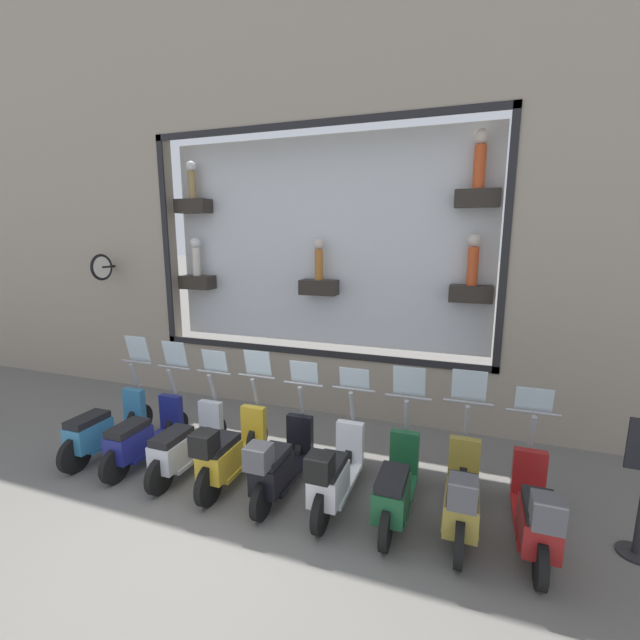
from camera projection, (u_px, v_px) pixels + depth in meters
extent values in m
plane|color=#66635E|center=(214.00, 517.00, 5.15)|extent=(120.00, 120.00, 0.00)
cube|color=gray|center=(317.00, 380.00, 8.37)|extent=(0.40, 6.53, 1.12)
cube|color=black|center=(312.00, 124.00, 7.28)|extent=(0.04, 6.53, 0.12)
cube|color=black|center=(313.00, 352.00, 8.06)|extent=(0.04, 6.53, 0.12)
cube|color=black|center=(506.00, 245.00, 6.61)|extent=(0.04, 0.12, 4.16)
cube|color=black|center=(166.00, 243.00, 8.73)|extent=(0.04, 0.12, 4.16)
cube|color=silver|center=(323.00, 243.00, 8.19)|extent=(0.04, 6.29, 3.92)
cube|color=#28231E|center=(477.00, 198.00, 6.93)|extent=(0.36, 0.71, 0.28)
cylinder|color=#CC4C23|center=(479.00, 167.00, 6.84)|extent=(0.19, 0.19, 0.68)
sphere|color=beige|center=(482.00, 137.00, 6.75)|extent=(0.25, 0.25, 0.25)
cube|color=#28231E|center=(193.00, 206.00, 8.75)|extent=(0.36, 0.71, 0.28)
cylinder|color=#9E7F4C|center=(192.00, 185.00, 8.67)|extent=(0.15, 0.15, 0.54)
sphere|color=white|center=(191.00, 166.00, 8.60)|extent=(0.20, 0.20, 0.20)
cube|color=#28231E|center=(471.00, 294.00, 7.23)|extent=(0.36, 0.71, 0.28)
cylinder|color=#CC4C23|center=(473.00, 266.00, 7.14)|extent=(0.18, 0.18, 0.64)
sphere|color=beige|center=(475.00, 240.00, 7.06)|extent=(0.23, 0.23, 0.23)
cube|color=#28231E|center=(319.00, 287.00, 8.14)|extent=(0.36, 0.71, 0.28)
cylinder|color=#B26B2D|center=(319.00, 265.00, 8.06)|extent=(0.16, 0.16, 0.57)
sphere|color=beige|center=(319.00, 244.00, 7.98)|extent=(0.21, 0.21, 0.21)
cube|color=#28231E|center=(197.00, 282.00, 9.05)|extent=(0.36, 0.71, 0.28)
cylinder|color=silver|center=(196.00, 262.00, 8.97)|extent=(0.16, 0.16, 0.58)
sphere|color=white|center=(195.00, 243.00, 8.89)|extent=(0.21, 0.21, 0.21)
cylinder|color=black|center=(108.00, 267.00, 9.14)|extent=(0.35, 0.05, 0.05)
torus|color=black|center=(102.00, 267.00, 8.98)|extent=(0.56, 0.06, 0.56)
cylinder|color=white|center=(102.00, 267.00, 8.98)|extent=(0.46, 0.03, 0.46)
cylinder|color=black|center=(526.00, 489.00, 5.32)|extent=(0.47, 0.09, 0.47)
cylinder|color=black|center=(540.00, 564.00, 4.10)|extent=(0.47, 0.09, 0.47)
cube|color=maroon|center=(532.00, 523.00, 4.72)|extent=(1.02, 0.38, 0.06)
cube|color=maroon|center=(538.00, 527.00, 4.33)|extent=(0.61, 0.35, 0.36)
cube|color=black|center=(541.00, 507.00, 4.29)|extent=(0.58, 0.31, 0.10)
cube|color=maroon|center=(529.00, 472.00, 5.16)|extent=(0.12, 0.37, 0.56)
cylinder|color=gray|center=(532.00, 431.00, 5.13)|extent=(0.20, 0.06, 0.45)
cylinder|color=gray|center=(533.00, 412.00, 5.15)|extent=(0.04, 0.61, 0.04)
cube|color=silver|center=(534.00, 399.00, 5.16)|extent=(0.08, 0.42, 0.30)
cube|color=#4C4C51|center=(548.00, 512.00, 3.95)|extent=(0.28, 0.28, 0.28)
cylinder|color=black|center=(463.00, 477.00, 5.54)|extent=(0.53, 0.09, 0.53)
cylinder|color=black|center=(459.00, 541.00, 4.37)|extent=(0.53, 0.09, 0.53)
cube|color=olive|center=(461.00, 506.00, 4.96)|extent=(1.02, 0.38, 0.06)
cube|color=olive|center=(461.00, 509.00, 4.57)|extent=(0.61, 0.35, 0.36)
cube|color=black|center=(463.00, 490.00, 4.53)|extent=(0.58, 0.31, 0.10)
cube|color=olive|center=(464.00, 459.00, 5.40)|extent=(0.12, 0.37, 0.56)
cylinder|color=gray|center=(467.00, 420.00, 5.37)|extent=(0.20, 0.06, 0.45)
cylinder|color=gray|center=(468.00, 402.00, 5.39)|extent=(0.04, 0.61, 0.04)
cube|color=silver|center=(469.00, 385.00, 5.39)|extent=(0.10, 0.42, 0.42)
cube|color=#4C4C51|center=(463.00, 492.00, 4.20)|extent=(0.28, 0.28, 0.28)
cylinder|color=black|center=(405.00, 467.00, 5.82)|extent=(0.47, 0.09, 0.47)
cylinder|color=black|center=(386.00, 529.00, 4.60)|extent=(0.47, 0.09, 0.47)
cube|color=#19512D|center=(397.00, 496.00, 5.21)|extent=(1.02, 0.38, 0.06)
cube|color=#19512D|center=(392.00, 497.00, 4.83)|extent=(0.61, 0.35, 0.36)
cube|color=black|center=(392.00, 479.00, 4.78)|extent=(0.58, 0.31, 0.10)
cube|color=#19512D|center=(404.00, 451.00, 5.65)|extent=(0.12, 0.37, 0.56)
cylinder|color=gray|center=(407.00, 414.00, 5.62)|extent=(0.20, 0.06, 0.45)
cylinder|color=gray|center=(408.00, 397.00, 5.65)|extent=(0.04, 0.61, 0.04)
cube|color=silver|center=(409.00, 381.00, 5.64)|extent=(0.10, 0.42, 0.41)
cylinder|color=black|center=(352.00, 457.00, 6.05)|extent=(0.50, 0.09, 0.50)
cylinder|color=black|center=(321.00, 512.00, 4.86)|extent=(0.50, 0.09, 0.50)
cube|color=silver|center=(338.00, 483.00, 5.46)|extent=(1.02, 0.38, 0.06)
cube|color=silver|center=(329.00, 483.00, 5.07)|extent=(0.61, 0.35, 0.36)
cube|color=black|center=(329.00, 466.00, 5.03)|extent=(0.58, 0.31, 0.10)
cube|color=silver|center=(350.00, 441.00, 5.90)|extent=(0.12, 0.37, 0.56)
cylinder|color=gray|center=(352.00, 406.00, 5.87)|extent=(0.20, 0.06, 0.45)
cylinder|color=gray|center=(353.00, 389.00, 5.89)|extent=(0.04, 0.60, 0.04)
cube|color=silver|center=(354.00, 378.00, 5.90)|extent=(0.08, 0.42, 0.29)
cube|color=black|center=(320.00, 467.00, 4.70)|extent=(0.28, 0.28, 0.28)
cylinder|color=black|center=(303.00, 449.00, 6.32)|extent=(0.47, 0.09, 0.47)
cylinder|color=black|center=(262.00, 500.00, 5.09)|extent=(0.47, 0.09, 0.47)
cube|color=black|center=(285.00, 473.00, 5.71)|extent=(1.02, 0.39, 0.06)
cube|color=black|center=(272.00, 473.00, 5.32)|extent=(0.61, 0.35, 0.36)
cube|color=black|center=(272.00, 456.00, 5.28)|extent=(0.58, 0.31, 0.10)
cube|color=black|center=(300.00, 434.00, 6.15)|extent=(0.12, 0.37, 0.56)
cylinder|color=gray|center=(301.00, 400.00, 6.12)|extent=(0.20, 0.06, 0.45)
cylinder|color=gray|center=(303.00, 384.00, 6.14)|extent=(0.04, 0.60, 0.04)
cube|color=silver|center=(304.00, 372.00, 6.15)|extent=(0.09, 0.42, 0.33)
cube|color=#4C4C51|center=(258.00, 457.00, 4.94)|extent=(0.28, 0.28, 0.28)
cylinder|color=black|center=(257.00, 440.00, 6.53)|extent=(0.54, 0.09, 0.54)
cylinder|color=black|center=(209.00, 485.00, 5.36)|extent=(0.54, 0.09, 0.54)
cube|color=gold|center=(236.00, 461.00, 5.95)|extent=(1.02, 0.39, 0.06)
cube|color=gold|center=(220.00, 460.00, 5.56)|extent=(0.61, 0.35, 0.36)
cube|color=black|center=(219.00, 444.00, 5.52)|extent=(0.58, 0.31, 0.10)
cube|color=gold|center=(254.00, 424.00, 6.39)|extent=(0.12, 0.37, 0.56)
cylinder|color=gray|center=(255.00, 391.00, 6.36)|extent=(0.20, 0.06, 0.45)
cylinder|color=gray|center=(257.00, 376.00, 6.38)|extent=(0.04, 0.61, 0.04)
cube|color=silver|center=(258.00, 363.00, 6.38)|extent=(0.10, 0.42, 0.39)
cube|color=black|center=(204.00, 443.00, 5.20)|extent=(0.28, 0.28, 0.28)
cylinder|color=black|center=(216.00, 433.00, 6.80)|extent=(0.49, 0.09, 0.49)
cylinder|color=black|center=(160.00, 476.00, 5.60)|extent=(0.49, 0.09, 0.49)
cube|color=#B7BCC6|center=(191.00, 453.00, 6.20)|extent=(1.02, 0.38, 0.06)
cube|color=#B7BCC6|center=(173.00, 452.00, 5.81)|extent=(0.61, 0.35, 0.36)
cube|color=black|center=(172.00, 436.00, 5.77)|extent=(0.58, 0.31, 0.10)
cube|color=#B7BCC6|center=(211.00, 419.00, 6.64)|extent=(0.12, 0.37, 0.56)
cylinder|color=gray|center=(212.00, 387.00, 6.61)|extent=(0.20, 0.06, 0.45)
cylinder|color=gray|center=(214.00, 372.00, 6.64)|extent=(0.04, 0.60, 0.04)
cube|color=silver|center=(215.00, 361.00, 6.64)|extent=(0.09, 0.42, 0.35)
cylinder|color=black|center=(177.00, 426.00, 7.05)|extent=(0.49, 0.09, 0.49)
cylinder|color=black|center=(115.00, 466.00, 5.84)|extent=(0.49, 0.09, 0.49)
cube|color=navy|center=(149.00, 445.00, 6.45)|extent=(1.02, 0.38, 0.06)
cube|color=navy|center=(129.00, 443.00, 6.06)|extent=(0.61, 0.35, 0.36)
cube|color=black|center=(128.00, 428.00, 6.02)|extent=(0.58, 0.31, 0.10)
cube|color=navy|center=(171.00, 412.00, 6.89)|extent=(0.12, 0.37, 0.56)
cylinder|color=gray|center=(172.00, 382.00, 6.86)|extent=(0.20, 0.06, 0.45)
cylinder|color=gray|center=(174.00, 368.00, 6.88)|extent=(0.04, 0.60, 0.04)
cube|color=silver|center=(175.00, 354.00, 6.88)|extent=(0.11, 0.42, 0.43)
cylinder|color=black|center=(140.00, 419.00, 7.28)|extent=(0.52, 0.09, 0.52)
cylinder|color=black|center=(75.00, 455.00, 6.10)|extent=(0.52, 0.09, 0.52)
cube|color=teal|center=(110.00, 436.00, 6.69)|extent=(1.02, 0.38, 0.06)
cube|color=teal|center=(89.00, 434.00, 6.31)|extent=(0.61, 0.35, 0.36)
cube|color=black|center=(87.00, 420.00, 6.26)|extent=(0.58, 0.31, 0.10)
cube|color=teal|center=(134.00, 405.00, 7.14)|extent=(0.12, 0.37, 0.56)
cylinder|color=gray|center=(135.00, 376.00, 7.11)|extent=(0.20, 0.06, 0.45)
cylinder|color=gray|center=(137.00, 362.00, 7.13)|extent=(0.04, 0.61, 0.04)
cube|color=silver|center=(138.00, 349.00, 7.12)|extent=(0.11, 0.42, 0.44)
cylinder|color=#232326|center=(635.00, 553.00, 4.56)|extent=(0.36, 0.36, 0.02)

